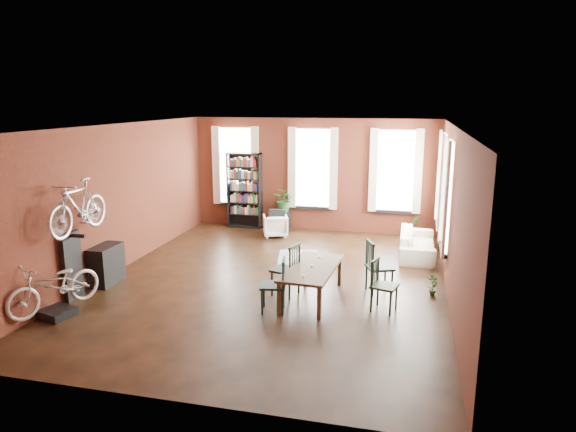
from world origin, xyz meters
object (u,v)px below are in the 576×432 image
(bike_trainer, at_px, (57,313))
(white_armchair, at_px, (275,224))
(dining_chair_c, at_px, (384,286))
(plant_stand, at_px, (284,221))
(bookshelf, at_px, (245,191))
(cream_sofa, at_px, (418,239))
(dining_chair_a, at_px, (273,285))
(dining_chair_b, at_px, (285,269))
(bicycle_floor, at_px, (52,263))
(dining_table, at_px, (312,283))
(console_table, at_px, (106,265))
(dining_chair_d, at_px, (380,267))

(bike_trainer, bearing_deg, white_armchair, 69.29)
(dining_chair_c, distance_m, plant_stand, 6.07)
(bookshelf, xyz_separation_m, cream_sofa, (4.95, -1.70, -0.69))
(dining_chair_a, bearing_deg, cream_sofa, 137.48)
(dining_chair_b, relative_size, bicycle_floor, 0.60)
(dining_chair_b, bearing_deg, plant_stand, -150.74)
(dining_table, height_order, console_table, console_table)
(dining_chair_a, distance_m, console_table, 3.74)
(dining_table, distance_m, plant_stand, 5.27)
(bicycle_floor, bearing_deg, dining_chair_c, 38.21)
(dining_chair_a, relative_size, dining_chair_c, 1.03)
(plant_stand, bearing_deg, dining_chair_d, -55.34)
(dining_chair_b, relative_size, bookshelf, 0.46)
(dining_table, xyz_separation_m, console_table, (-4.27, -0.14, 0.08))
(dining_chair_a, bearing_deg, bicycle_floor, -82.49)
(dining_chair_c, bearing_deg, cream_sofa, 5.88)
(bookshelf, bearing_deg, white_armchair, -34.81)
(white_armchair, relative_size, cream_sofa, 0.32)
(bike_trainer, xyz_separation_m, console_table, (-0.10, 1.71, 0.33))
(dining_chair_c, relative_size, bookshelf, 0.43)
(bicycle_floor, bearing_deg, white_armchair, 91.17)
(dining_chair_b, height_order, plant_stand, dining_chair_b)
(dining_table, bearing_deg, bookshelf, 124.17)
(dining_chair_c, xyz_separation_m, white_armchair, (-3.21, 4.50, -0.14))
(dining_table, relative_size, cream_sofa, 0.91)
(dining_table, height_order, dining_chair_c, dining_chair_c)
(bookshelf, relative_size, bike_trainer, 4.43)
(console_table, bearing_deg, dining_chair_c, -0.96)
(cream_sofa, xyz_separation_m, bike_trainer, (-6.12, -5.21, -0.33))
(dining_chair_a, xyz_separation_m, plant_stand, (-1.19, 5.67, -0.21))
(dining_table, relative_size, bike_trainer, 3.80)
(console_table, bearing_deg, dining_chair_a, -8.70)
(dining_chair_c, distance_m, bookshelf, 6.88)
(dining_chair_b, distance_m, dining_chair_c, 1.93)
(dining_chair_b, height_order, dining_chair_c, dining_chair_b)
(dining_chair_d, height_order, plant_stand, dining_chair_d)
(dining_chair_c, height_order, console_table, dining_chair_c)
(white_armchair, xyz_separation_m, cream_sofa, (3.81, -0.91, 0.08))
(console_table, relative_size, plant_stand, 1.46)
(dining_chair_c, bearing_deg, dining_chair_a, 119.09)
(console_table, bearing_deg, dining_chair_b, 3.74)
(dining_chair_a, relative_size, white_armchair, 1.46)
(white_armchair, bearing_deg, dining_table, 93.56)
(dining_chair_a, bearing_deg, bookshelf, -167.86)
(cream_sofa, bearing_deg, dining_chair_b, 142.48)
(dining_chair_d, xyz_separation_m, cream_sofa, (0.74, 2.70, -0.11))
(dining_chair_d, height_order, white_armchair, dining_chair_d)
(dining_table, height_order, white_armchair, white_armchair)
(plant_stand, bearing_deg, bookshelf, 175.73)
(dining_table, relative_size, white_armchair, 2.85)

